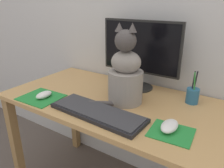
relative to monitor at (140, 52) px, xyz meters
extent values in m
cube|color=tan|center=(0.01, -0.22, -0.24)|extent=(1.32, 0.63, 0.02)
cube|color=olive|center=(-0.61, -0.49, -0.60)|extent=(0.05, 0.05, 0.69)
cube|color=olive|center=(-0.61, 0.06, -0.60)|extent=(0.05, 0.05, 0.69)
cylinder|color=black|center=(0.00, 0.00, -0.22)|extent=(0.17, 0.17, 0.01)
cylinder|color=black|center=(0.00, 0.00, -0.17)|extent=(0.04, 0.04, 0.09)
cube|color=black|center=(0.00, 0.00, 0.03)|extent=(0.48, 0.02, 0.30)
cube|color=black|center=(0.00, -0.01, 0.03)|extent=(0.46, 0.00, 0.28)
cube|color=black|center=(-0.01, -0.41, -0.22)|extent=(0.48, 0.19, 0.02)
cube|color=#333338|center=(-0.01, -0.41, -0.21)|extent=(0.46, 0.17, 0.01)
cube|color=#238438|center=(-0.39, -0.42, -0.22)|extent=(0.23, 0.20, 0.00)
cube|color=#238438|center=(0.33, -0.36, -0.22)|extent=(0.18, 0.16, 0.00)
ellipsoid|color=white|center=(-0.37, -0.42, -0.21)|extent=(0.06, 0.10, 0.03)
ellipsoid|color=white|center=(0.32, -0.35, -0.21)|extent=(0.06, 0.11, 0.03)
cylinder|color=gray|center=(0.03, -0.21, -0.14)|extent=(0.21, 0.21, 0.17)
ellipsoid|color=gray|center=(0.03, -0.21, -0.01)|extent=(0.17, 0.15, 0.12)
sphere|color=#474242|center=(0.03, -0.22, 0.10)|extent=(0.12, 0.12, 0.11)
cone|color=#474242|center=(0.00, -0.23, 0.16)|extent=(0.05, 0.05, 0.04)
cone|color=#474242|center=(0.06, -0.22, 0.16)|extent=(0.05, 0.05, 0.04)
cylinder|color=#474242|center=(0.00, -0.29, -0.21)|extent=(0.21, 0.14, 0.03)
cylinder|color=#286089|center=(0.33, -0.03, -0.19)|extent=(0.06, 0.06, 0.08)
cylinder|color=black|center=(0.33, -0.02, -0.12)|extent=(0.02, 0.01, 0.14)
cylinder|color=green|center=(0.33, -0.05, -0.12)|extent=(0.02, 0.01, 0.14)
cylinder|color=black|center=(0.32, -0.03, -0.12)|extent=(0.01, 0.02, 0.14)
camera|label=1|loc=(0.54, -1.13, 0.28)|focal=35.00mm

